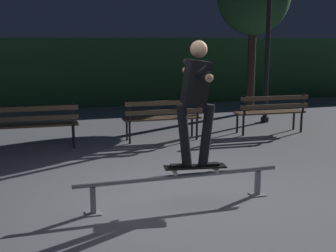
# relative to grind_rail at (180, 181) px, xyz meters

# --- Properties ---
(ground_plane) EXTENTS (90.00, 90.00, 0.00)m
(ground_plane) POSITION_rel_grind_rail_xyz_m (0.00, 0.15, -0.30)
(ground_plane) COLOR slate
(hedge_backdrop) EXTENTS (24.00, 1.20, 2.10)m
(hedge_backdrop) POSITION_rel_grind_rail_xyz_m (0.00, 9.24, 0.75)
(hedge_backdrop) COLOR #2D5B33
(hedge_backdrop) RESTS_ON ground
(grind_rail) EXTENTS (2.67, 0.18, 0.39)m
(grind_rail) POSITION_rel_grind_rail_xyz_m (0.00, 0.00, 0.00)
(grind_rail) COLOR gray
(grind_rail) RESTS_ON ground
(skateboard) EXTENTS (0.80, 0.32, 0.09)m
(skateboard) POSITION_rel_grind_rail_xyz_m (0.20, 0.00, 0.16)
(skateboard) COLOR black
(skateboard) RESTS_ON grind_rail
(skateboarder) EXTENTS (0.63, 1.39, 1.56)m
(skateboarder) POSITION_rel_grind_rail_xyz_m (0.20, -0.00, 1.10)
(skateboarder) COLOR black
(skateboarder) RESTS_ON skateboard
(park_bench_left_center) EXTENTS (1.62, 0.49, 0.88)m
(park_bench_left_center) POSITION_rel_grind_rail_xyz_m (-1.64, 3.53, 0.24)
(park_bench_left_center) COLOR black
(park_bench_left_center) RESTS_ON ground
(park_bench_right_center) EXTENTS (1.62, 0.49, 0.88)m
(park_bench_right_center) POSITION_rel_grind_rail_xyz_m (0.87, 3.53, 0.24)
(park_bench_right_center) COLOR black
(park_bench_right_center) RESTS_ON ground
(park_bench_rightmost) EXTENTS (1.62, 0.49, 0.88)m
(park_bench_rightmost) POSITION_rel_grind_rail_xyz_m (3.38, 3.53, 0.24)
(park_bench_rightmost) COLOR black
(park_bench_rightmost) RESTS_ON ground
(lamp_post_right) EXTENTS (0.32, 0.32, 3.90)m
(lamp_post_right) POSITION_rel_grind_rail_xyz_m (3.96, 4.83, 2.18)
(lamp_post_right) COLOR black
(lamp_post_right) RESTS_ON ground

